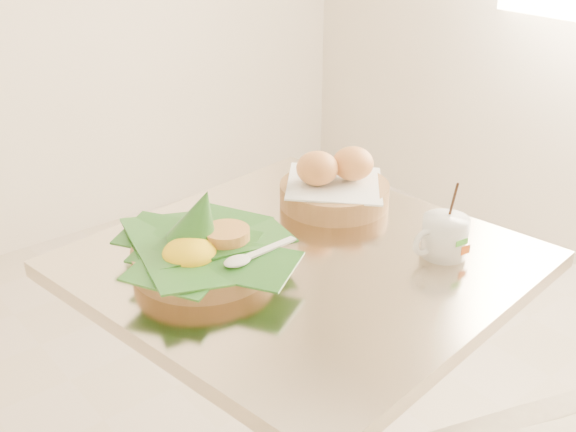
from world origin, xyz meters
TOP-DOWN VIEW (x-y plane):
  - cafe_table at (0.15, 0.01)m, footprint 0.79×0.79m
  - rice_basket at (-0.01, 0.09)m, footprint 0.31×0.31m
  - bread_basket at (0.35, 0.15)m, footprint 0.27×0.27m
  - coffee_mug at (0.35, -0.14)m, footprint 0.11×0.09m

SIDE VIEW (x-z plane):
  - cafe_table at x=0.15m, z-range 0.15..0.90m
  - coffee_mug at x=0.35m, z-range 0.72..0.86m
  - rice_basket at x=-0.01m, z-range 0.71..0.87m
  - bread_basket at x=0.35m, z-range 0.73..0.85m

